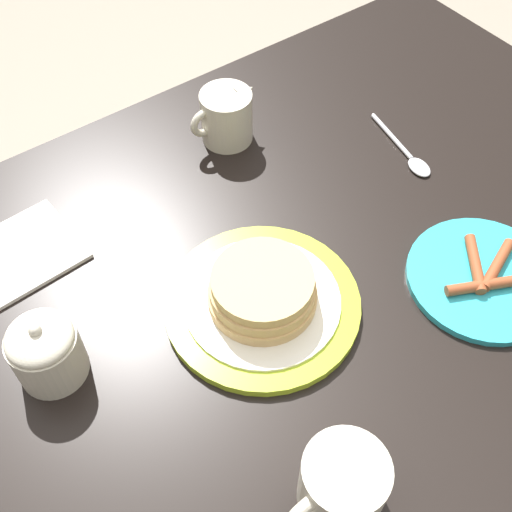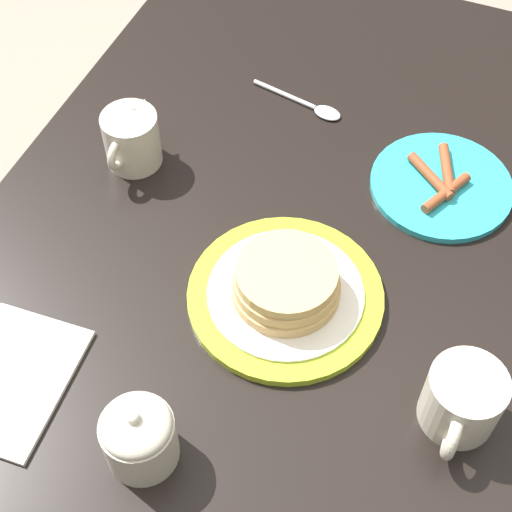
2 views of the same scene
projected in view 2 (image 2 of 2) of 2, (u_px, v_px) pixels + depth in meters
The scene contains 9 objects.
ground_plane at pixel (278, 483), 1.62m from camera, with size 8.00×8.00×0.00m, color gray.
dining_table at pixel (288, 322), 1.11m from camera, with size 1.27×0.85×0.76m.
pancake_plate at pixel (286, 289), 0.96m from camera, with size 0.24×0.24×0.06m.
side_plate_bacon at pixel (441, 185), 1.08m from camera, with size 0.20×0.20×0.02m.
coffee_mug at pixel (462, 401), 0.85m from camera, with size 0.12×0.09×0.08m.
creamer_pitcher at pixel (132, 138), 1.08m from camera, with size 0.12×0.08×0.09m.
sugar_bowl at pixel (139, 436), 0.82m from camera, with size 0.08×0.08×0.09m.
napkin at pixel (12, 379), 0.90m from camera, with size 0.18×0.14×0.01m.
spoon at pixel (312, 106), 1.18m from camera, with size 0.04×0.15×0.01m.
Camera 2 is at (0.56, 0.18, 1.58)m, focal length 55.00 mm.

